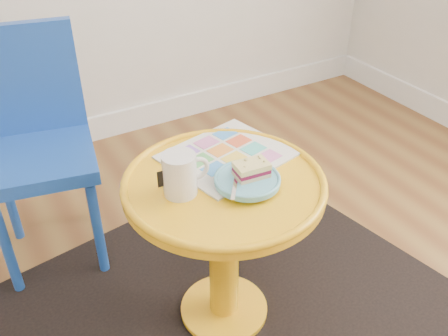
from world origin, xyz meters
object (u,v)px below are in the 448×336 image
mug (180,173)px  plate (247,181)px  newspaper (227,155)px  chair (34,136)px  side_table (224,223)px

mug → plate: mug is taller
newspaper → plate: plate is taller
newspaper → mug: 0.21m
chair → newspaper: size_ratio=2.45×
side_table → mug: size_ratio=4.37×
chair → newspaper: bearing=-37.1°
chair → mug: (0.24, -0.56, 0.11)m
side_table → mug: (-0.11, 0.01, 0.20)m
mug → plate: (0.15, -0.06, -0.04)m
plate → chair: bearing=122.1°
chair → plate: 0.74m
chair → mug: 0.62m
plate → newspaper: bearing=78.8°
newspaper → mug: bearing=-167.4°
plate → side_table: bearing=128.9°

